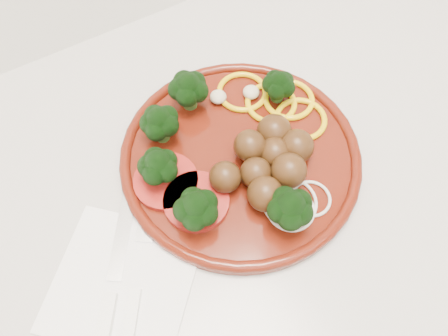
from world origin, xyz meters
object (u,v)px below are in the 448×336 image
napkin (123,281)px  fork (134,304)px  plate (238,153)px  knife (110,299)px

napkin → fork: (-0.00, -0.03, 0.01)m
plate → knife: (-0.21, -0.08, -0.01)m
knife → plate: bearing=-35.0°
plate → fork: 0.21m
plate → knife: plate is taller
plate → napkin: (-0.19, -0.06, -0.02)m
plate → knife: bearing=-159.5°
napkin → fork: bearing=-91.1°
knife → fork: knife is taller
plate → napkin: plate is taller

